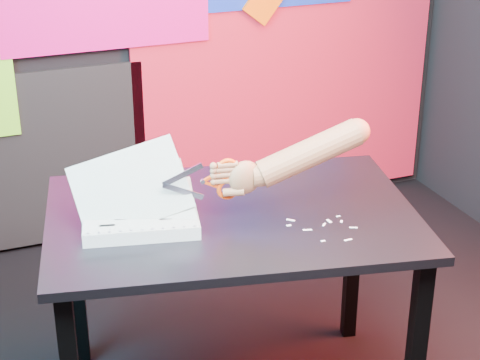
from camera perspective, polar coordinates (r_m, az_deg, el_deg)
name	(u,v)px	position (r m, az deg, el deg)	size (l,w,h in m)	color
room	(298,27)	(2.35, 4.17, 10.82)	(3.01, 3.01, 2.71)	black
backdrop	(174,41)	(3.80, -4.74, 9.84)	(2.88, 0.05, 2.08)	red
work_table	(232,239)	(2.60, -0.57, -4.19)	(1.30, 1.00, 0.75)	black
printout_stack	(140,217)	(2.49, -7.12, -2.61)	(0.40, 0.33, 0.27)	silver
scissors	(222,180)	(2.45, -1.27, 0.03)	(0.24, 0.05, 0.14)	silver
hand_forearm	(298,157)	(2.48, 4.18, 1.65)	(0.49, 0.14, 0.22)	#966349
paper_clippings	(322,227)	(2.48, 5.85, -3.31)	(0.20, 0.20, 0.00)	silver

